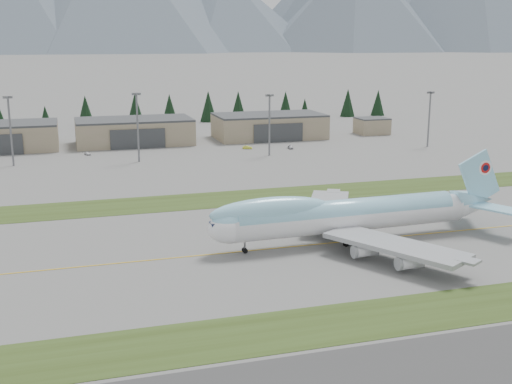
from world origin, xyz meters
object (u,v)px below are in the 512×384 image
object	(u,v)px
hangar_center	(134,131)
service_vehicle_c	(291,149)
service_vehicle_a	(88,155)
service_vehicle_b	(247,149)
boeing_747_freighter	(347,215)
hangar_right	(269,126)

from	to	relation	value
hangar_center	service_vehicle_c	size ratio (longest dim) A/B	10.69
service_vehicle_a	service_vehicle_b	world-z (taller)	service_vehicle_b
hangar_center	service_vehicle_a	bearing A→B (deg)	-132.64
service_vehicle_c	boeing_747_freighter	bearing A→B (deg)	-96.00
boeing_747_freighter	service_vehicle_c	distance (m)	123.30
boeing_747_freighter	service_vehicle_b	distance (m)	124.74
service_vehicle_b	hangar_center	bearing A→B (deg)	83.65
service_vehicle_b	service_vehicle_c	bearing A→B (deg)	-79.19
service_vehicle_a	service_vehicle_b	xyz separation A→B (m)	(62.80, -3.98, 0.00)
boeing_747_freighter	hangar_right	bearing A→B (deg)	76.92
hangar_right	service_vehicle_b	bearing A→B (deg)	-123.95
hangar_center	service_vehicle_c	xyz separation A→B (m)	(59.41, -30.49, -5.39)
service_vehicle_a	service_vehicle_c	size ratio (longest dim) A/B	0.76
hangar_right	service_vehicle_a	bearing A→B (deg)	-164.61
service_vehicle_b	service_vehicle_a	bearing A→B (deg)	111.64
service_vehicle_c	service_vehicle_a	bearing A→B (deg)	-178.17
service_vehicle_a	service_vehicle_b	distance (m)	62.93
boeing_747_freighter	service_vehicle_a	xyz separation A→B (m)	(-50.39, 127.94, -6.22)
service_vehicle_c	hangar_center	bearing A→B (deg)	160.65
hangar_right	boeing_747_freighter	bearing A→B (deg)	-101.30
boeing_747_freighter	service_vehicle_b	size ratio (longest dim) A/B	18.06
boeing_747_freighter	service_vehicle_a	bearing A→B (deg)	109.71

